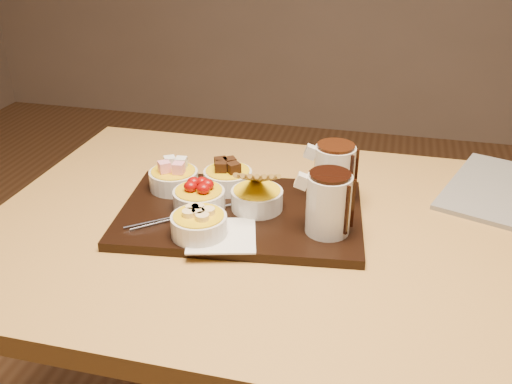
% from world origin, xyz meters
% --- Properties ---
extents(dining_table, '(1.20, 0.80, 0.75)m').
position_xyz_m(dining_table, '(0.00, 0.00, 0.65)').
color(dining_table, tan).
rests_on(dining_table, ground).
extents(serving_board, '(0.49, 0.35, 0.02)m').
position_xyz_m(serving_board, '(-0.12, 0.01, 0.76)').
color(serving_board, black).
rests_on(serving_board, dining_table).
extents(napkin, '(0.15, 0.15, 0.00)m').
position_xyz_m(napkin, '(-0.12, -0.10, 0.77)').
color(napkin, white).
rests_on(napkin, serving_board).
extents(bowl_marshmallows, '(0.10, 0.10, 0.04)m').
position_xyz_m(bowl_marshmallows, '(-0.27, 0.06, 0.79)').
color(bowl_marshmallows, silver).
rests_on(bowl_marshmallows, serving_board).
extents(bowl_cake, '(0.10, 0.10, 0.04)m').
position_xyz_m(bowl_cake, '(-0.17, 0.09, 0.79)').
color(bowl_cake, silver).
rests_on(bowl_cake, serving_board).
extents(bowl_strawberries, '(0.10, 0.10, 0.04)m').
position_xyz_m(bowl_strawberries, '(-0.19, -0.01, 0.79)').
color(bowl_strawberries, silver).
rests_on(bowl_strawberries, serving_board).
extents(bowl_biscotti, '(0.10, 0.10, 0.04)m').
position_xyz_m(bowl_biscotti, '(-0.09, 0.02, 0.79)').
color(bowl_biscotti, silver).
rests_on(bowl_biscotti, serving_board).
extents(bowl_bananas, '(0.10, 0.10, 0.04)m').
position_xyz_m(bowl_bananas, '(-0.16, -0.10, 0.79)').
color(bowl_bananas, silver).
rests_on(bowl_bananas, serving_board).
extents(pitcher_dark_chocolate, '(0.09, 0.09, 0.11)m').
position_xyz_m(pitcher_dark_chocolate, '(0.06, -0.03, 0.82)').
color(pitcher_dark_chocolate, silver).
rests_on(pitcher_dark_chocolate, serving_board).
extents(pitcher_milk_chocolate, '(0.09, 0.09, 0.11)m').
position_xyz_m(pitcher_milk_chocolate, '(0.05, 0.10, 0.82)').
color(pitcher_milk_chocolate, silver).
rests_on(pitcher_milk_chocolate, serving_board).
extents(fondue_skewers, '(0.19, 0.22, 0.01)m').
position_xyz_m(fondue_skewers, '(-0.20, -0.03, 0.77)').
color(fondue_skewers, silver).
rests_on(fondue_skewers, serving_board).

